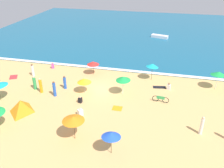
{
  "coord_description": "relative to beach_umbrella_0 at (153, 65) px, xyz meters",
  "views": [
    {
      "loc": [
        7.19,
        -23.29,
        13.73
      ],
      "look_at": [
        1.56,
        0.52,
        0.8
      ],
      "focal_mm": 37.29,
      "sensor_mm": 36.0,
      "label": 1
    }
  ],
  "objects": [
    {
      "name": "beach_umbrella_8",
      "position": [
        -2.92,
        -4.61,
        0.04
      ],
      "size": [
        2.35,
        2.36,
        2.36
      ],
      "color": "silver",
      "rests_on": "ground_plane"
    },
    {
      "name": "beach_towel_1",
      "position": [
        -18.07,
        -3.48,
        -2.03
      ],
      "size": [
        1.5,
        1.66,
        0.01
      ],
      "color": "red",
      "rests_on": "ground_plane"
    },
    {
      "name": "beach_umbrella_2",
      "position": [
        -7.88,
        -0.14,
        -0.38
      ],
      "size": [
        2.22,
        2.22,
        1.88
      ],
      "color": "#4C3823",
      "rests_on": "ground_plane"
    },
    {
      "name": "beach_umbrella_4",
      "position": [
        -2.05,
        -14.01,
        -0.16
      ],
      "size": [
        1.75,
        1.78,
        2.17
      ],
      "color": "#4C3823",
      "rests_on": "ground_plane"
    },
    {
      "name": "beachgoer_3",
      "position": [
        -13.48,
        -5.77,
        -1.23
      ],
      "size": [
        0.39,
        0.39,
        1.73
      ],
      "color": "green",
      "rests_on": "ground_plane"
    },
    {
      "name": "beach_umbrella_0",
      "position": [
        0.0,
        0.0,
        0.0
      ],
      "size": [
        2.26,
        2.26,
        2.34
      ],
      "color": "#4C3823",
      "rests_on": "ground_plane"
    },
    {
      "name": "small_boat_0",
      "position": [
        0.05,
        19.13,
        -1.66
      ],
      "size": [
        3.47,
        1.89,
        0.55
      ],
      "color": "white",
      "rests_on": "ocean_water"
    },
    {
      "name": "parked_bicycle",
      "position": [
        1.41,
        -5.27,
        -1.65
      ],
      "size": [
        1.82,
        0.23,
        0.76
      ],
      "color": "black",
      "rests_on": "ground_plane"
    },
    {
      "name": "beachgoer_10",
      "position": [
        -15.65,
        -2.48,
        -1.22
      ],
      "size": [
        0.52,
        0.52,
        1.73
      ],
      "color": "white",
      "rests_on": "ground_plane"
    },
    {
      "name": "ground_plane",
      "position": [
        -5.95,
        -4.37,
        -2.03
      ],
      "size": [
        60.0,
        60.0,
        0.0
      ],
      "primitive_type": "plane",
      "color": "#E5B26B"
    },
    {
      "name": "beach_towel_0",
      "position": [
        -2.93,
        -7.61,
        -2.03
      ],
      "size": [
        1.04,
        0.93,
        0.01
      ],
      "color": "orange",
      "rests_on": "ground_plane"
    },
    {
      "name": "beach_umbrella_5",
      "position": [
        7.79,
        -0.66,
        0.01
      ],
      "size": [
        1.88,
        1.91,
        2.35
      ],
      "color": "silver",
      "rests_on": "ground_plane"
    },
    {
      "name": "beach_umbrella_6",
      "position": [
        -7.34,
        -5.23,
        -0.42
      ],
      "size": [
        1.96,
        1.97,
        1.86
      ],
      "color": "silver",
      "rests_on": "ground_plane"
    },
    {
      "name": "beachgoer_2",
      "position": [
        -6.28,
        -9.66,
        -1.66
      ],
      "size": [
        0.66,
        0.66,
        0.89
      ],
      "color": "white",
      "rests_on": "ground_plane"
    },
    {
      "name": "beachgoer_9",
      "position": [
        2.25,
        -2.17,
        -1.63
      ],
      "size": [
        0.47,
        0.47,
        0.92
      ],
      "color": "white",
      "rests_on": "ground_plane"
    },
    {
      "name": "beachgoer_5",
      "position": [
        5.19,
        -9.88,
        -1.13
      ],
      "size": [
        0.34,
        0.34,
        1.86
      ],
      "color": "white",
      "rests_on": "ground_plane"
    },
    {
      "name": "beachgoer_4",
      "position": [
        -12.35,
        -6.35,
        -1.16
      ],
      "size": [
        0.44,
        0.44,
        1.86
      ],
      "color": "orange",
      "rests_on": "ground_plane"
    },
    {
      "name": "beachgoer_6",
      "position": [
        -10.02,
        -4.8,
        -1.25
      ],
      "size": [
        0.49,
        0.49,
        1.68
      ],
      "color": "blue",
      "rests_on": "ground_plane"
    },
    {
      "name": "beachgoer_1",
      "position": [
        -14.21,
        0.46,
        -1.64
      ],
      "size": [
        0.49,
        0.49,
        0.9
      ],
      "color": "#D84CA5",
      "rests_on": "ground_plane"
    },
    {
      "name": "beach_umbrella_3",
      "position": [
        -5.54,
        -13.06,
        0.08
      ],
      "size": [
        2.66,
        2.66,
        2.32
      ],
      "color": "#4C3823",
      "rests_on": "ground_plane"
    },
    {
      "name": "beachgoer_7",
      "position": [
        -10.45,
        -6.72,
        -1.15
      ],
      "size": [
        0.36,
        0.36,
        1.87
      ],
      "color": "blue",
      "rests_on": "ground_plane"
    },
    {
      "name": "wave_breaker_foam",
      "position": [
        -5.95,
        1.93,
        -1.93
      ],
      "size": [
        57.0,
        0.7,
        0.01
      ],
      "primitive_type": "cube",
      "color": "white",
      "rests_on": "ocean_water"
    },
    {
      "name": "beachgoer_8",
      "position": [
        -7.13,
        -7.39,
        -1.69
      ],
      "size": [
        0.42,
        0.42,
        0.8
      ],
      "color": "black",
      "rests_on": "ground_plane"
    },
    {
      "name": "beach_towel_2",
      "position": [
        1.16,
        -1.87,
        -2.03
      ],
      "size": [
        1.67,
        0.94,
        0.01
      ],
      "color": "black",
      "rests_on": "ground_plane"
    },
    {
      "name": "ocean_water",
      "position": [
        -5.95,
        23.63,
        -1.98
      ],
      "size": [
        60.0,
        44.0,
        0.1
      ],
      "primitive_type": "cube",
      "color": "#196084",
      "rests_on": "ground_plane"
    },
    {
      "name": "beach_tent",
      "position": [
        -12.34,
        -10.46,
        -1.35
      ],
      "size": [
        2.27,
        2.66,
        1.37
      ],
      "color": "orange",
      "rests_on": "ground_plane"
    }
  ]
}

